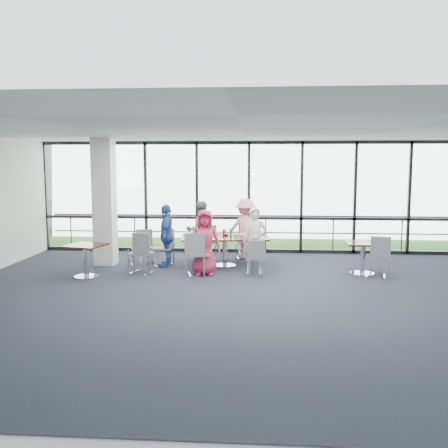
# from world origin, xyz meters

# --- Properties ---
(floor) EXTENTS (12.00, 10.00, 0.02)m
(floor) POSITION_xyz_m (0.00, 0.00, -0.01)
(floor) COLOR #1E242E
(floor) RESTS_ON ground
(ceiling) EXTENTS (12.00, 10.00, 0.04)m
(ceiling) POSITION_xyz_m (0.00, 0.00, 3.20)
(ceiling) COLOR silver
(ceiling) RESTS_ON ground
(wall_front) EXTENTS (12.00, 0.10, 3.20)m
(wall_front) POSITION_xyz_m (0.00, -5.00, 1.60)
(wall_front) COLOR silver
(wall_front) RESTS_ON ground
(curtain_wall_back) EXTENTS (12.00, 0.10, 3.20)m
(curtain_wall_back) POSITION_xyz_m (0.00, 5.00, 1.60)
(curtain_wall_back) COLOR white
(curtain_wall_back) RESTS_ON ground
(structural_column) EXTENTS (0.50, 0.50, 3.20)m
(structural_column) POSITION_xyz_m (-3.60, 3.00, 1.60)
(structural_column) COLOR silver
(structural_column) RESTS_ON ground
(apron) EXTENTS (80.00, 70.00, 0.02)m
(apron) POSITION_xyz_m (0.00, 10.00, -0.02)
(apron) COLOR gray
(apron) RESTS_ON ground
(grass_strip) EXTENTS (80.00, 5.00, 0.01)m
(grass_strip) POSITION_xyz_m (0.00, 8.00, 0.01)
(grass_strip) COLOR #205718
(grass_strip) RESTS_ON ground
(hangar_main) EXTENTS (24.00, 10.00, 6.00)m
(hangar_main) POSITION_xyz_m (4.00, 32.00, 3.00)
(hangar_main) COLOR silver
(hangar_main) RESTS_ON ground
(hangar_aux) EXTENTS (10.00, 6.00, 4.00)m
(hangar_aux) POSITION_xyz_m (-18.00, 28.00, 2.00)
(hangar_aux) COLOR silver
(hangar_aux) RESTS_ON ground
(guard_rail) EXTENTS (12.00, 0.06, 0.06)m
(guard_rail) POSITION_xyz_m (0.00, 5.60, 0.50)
(guard_rail) COLOR #2D2D33
(guard_rail) RESTS_ON ground
(main_table) EXTENTS (2.24, 1.40, 0.75)m
(main_table) POSITION_xyz_m (-0.55, 2.99, 0.64)
(main_table) COLOR #340C07
(main_table) RESTS_ON ground
(side_table_left) EXTENTS (0.93, 0.93, 0.75)m
(side_table_left) POSITION_xyz_m (-3.59, 1.51, 0.62)
(side_table_left) COLOR #340C07
(side_table_left) RESTS_ON ground
(side_table_right) EXTENTS (0.80, 0.80, 0.75)m
(side_table_right) POSITION_xyz_m (2.71, 2.29, 0.62)
(side_table_right) COLOR #340C07
(side_table_right) RESTS_ON ground
(diner_near_left) EXTENTS (0.79, 0.56, 1.52)m
(diner_near_left) POSITION_xyz_m (-0.94, 1.97, 0.76)
(diner_near_left) COLOR #C02A4B
(diner_near_left) RESTS_ON ground
(diner_near_right) EXTENTS (0.62, 0.49, 1.56)m
(diner_near_right) POSITION_xyz_m (0.21, 2.18, 0.78)
(diner_near_right) COLOR silver
(diner_near_right) RESTS_ON ground
(diner_far_left) EXTENTS (0.87, 0.69, 1.57)m
(diner_far_left) POSITION_xyz_m (-1.27, 3.79, 0.79)
(diner_far_left) COLOR slate
(diner_far_left) RESTS_ON ground
(diner_far_right) EXTENTS (1.11, 0.67, 1.62)m
(diner_far_right) POSITION_xyz_m (-0.06, 4.00, 0.81)
(diner_far_right) COLOR pink
(diner_far_right) RESTS_ON ground
(diner_end) EXTENTS (0.53, 0.93, 1.56)m
(diner_end) POSITION_xyz_m (-1.99, 2.84, 0.78)
(diner_end) COLOR #26509A
(diner_end) RESTS_ON ground
(chair_main_nl) EXTENTS (0.59, 0.59, 0.98)m
(chair_main_nl) POSITION_xyz_m (-1.08, 1.90, 0.49)
(chair_main_nl) COLOR slate
(chair_main_nl) RESTS_ON ground
(chair_main_nr) EXTENTS (0.41, 0.41, 0.82)m
(chair_main_nr) POSITION_xyz_m (0.25, 1.99, 0.41)
(chair_main_nr) COLOR slate
(chair_main_nr) RESTS_ON ground
(chair_main_fl) EXTENTS (0.53, 0.53, 0.85)m
(chair_main_fl) POSITION_xyz_m (-1.13, 4.07, 0.43)
(chair_main_fl) COLOR slate
(chair_main_fl) RESTS_ON ground
(chair_main_fr) EXTENTS (0.52, 0.52, 0.93)m
(chair_main_fr) POSITION_xyz_m (-0.08, 4.02, 0.46)
(chair_main_fr) COLOR slate
(chair_main_fr) RESTS_ON ground
(chair_main_end) EXTENTS (0.49, 0.49, 0.90)m
(chair_main_end) POSITION_xyz_m (-2.09, 2.90, 0.45)
(chair_main_end) COLOR slate
(chair_main_end) RESTS_ON ground
(chair_spare_la) EXTENTS (0.58, 0.58, 0.96)m
(chair_spare_la) POSITION_xyz_m (-2.44, 1.97, 0.48)
(chair_spare_la) COLOR slate
(chair_spare_la) RESTS_ON ground
(chair_spare_lb) EXTENTS (0.55, 0.55, 0.88)m
(chair_spare_lb) POSITION_xyz_m (-2.67, 2.84, 0.44)
(chair_spare_lb) COLOR slate
(chair_spare_lb) RESTS_ON ground
(chair_spare_r) EXTENTS (0.54, 0.54, 0.93)m
(chair_spare_r) POSITION_xyz_m (2.95, 2.02, 0.46)
(chair_spare_r) COLOR slate
(chair_spare_r) RESTS_ON ground
(plate_nl) EXTENTS (0.28, 0.28, 0.01)m
(plate_nl) POSITION_xyz_m (-1.05, 2.59, 0.76)
(plate_nl) COLOR white
(plate_nl) RESTS_ON main_table
(plate_nr) EXTENTS (0.24, 0.24, 0.01)m
(plate_nr) POSITION_xyz_m (0.18, 2.64, 0.76)
(plate_nr) COLOR white
(plate_nr) RESTS_ON main_table
(plate_fl) EXTENTS (0.24, 0.24, 0.01)m
(plate_fl) POSITION_xyz_m (-1.08, 3.30, 0.76)
(plate_fl) COLOR white
(plate_fl) RESTS_ON main_table
(plate_fr) EXTENTS (0.27, 0.27, 0.01)m
(plate_fr) POSITION_xyz_m (-0.10, 3.38, 0.76)
(plate_fr) COLOR white
(plate_fr) RESTS_ON main_table
(plate_end) EXTENTS (0.23, 0.23, 0.01)m
(plate_end) POSITION_xyz_m (-1.41, 2.86, 0.76)
(plate_end) COLOR white
(plate_end) RESTS_ON main_table
(tumbler_a) EXTENTS (0.07, 0.07, 0.15)m
(tumbler_a) POSITION_xyz_m (-0.81, 2.73, 0.82)
(tumbler_a) COLOR white
(tumbler_a) RESTS_ON main_table
(tumbler_b) EXTENTS (0.08, 0.08, 0.15)m
(tumbler_b) POSITION_xyz_m (-0.22, 2.87, 0.83)
(tumbler_b) COLOR white
(tumbler_b) RESTS_ON main_table
(tumbler_c) EXTENTS (0.07, 0.07, 0.15)m
(tumbler_c) POSITION_xyz_m (-0.57, 3.27, 0.82)
(tumbler_c) COLOR white
(tumbler_c) RESTS_ON main_table
(tumbler_d) EXTENTS (0.07, 0.07, 0.14)m
(tumbler_d) POSITION_xyz_m (-1.26, 2.81, 0.82)
(tumbler_d) COLOR white
(tumbler_d) RESTS_ON main_table
(menu_a) EXTENTS (0.33, 0.24, 0.00)m
(menu_a) POSITION_xyz_m (-0.69, 2.47, 0.75)
(menu_a) COLOR white
(menu_a) RESTS_ON main_table
(menu_b) EXTENTS (0.34, 0.26, 0.00)m
(menu_b) POSITION_xyz_m (0.45, 2.72, 0.75)
(menu_b) COLOR white
(menu_b) RESTS_ON main_table
(menu_c) EXTENTS (0.38, 0.38, 0.00)m
(menu_c) POSITION_xyz_m (-0.42, 3.37, 0.75)
(menu_c) COLOR white
(menu_c) RESTS_ON main_table
(condiment_caddy) EXTENTS (0.10, 0.07, 0.04)m
(condiment_caddy) POSITION_xyz_m (-0.52, 3.08, 0.77)
(condiment_caddy) COLOR black
(condiment_caddy) RESTS_ON main_table
(ketchup_bottle) EXTENTS (0.06, 0.06, 0.18)m
(ketchup_bottle) POSITION_xyz_m (-0.58, 3.04, 0.84)
(ketchup_bottle) COLOR #970B02
(ketchup_bottle) RESTS_ON main_table
(green_bottle) EXTENTS (0.05, 0.05, 0.20)m
(green_bottle) POSITION_xyz_m (-0.40, 3.04, 0.85)
(green_bottle) COLOR #18793A
(green_bottle) RESTS_ON main_table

